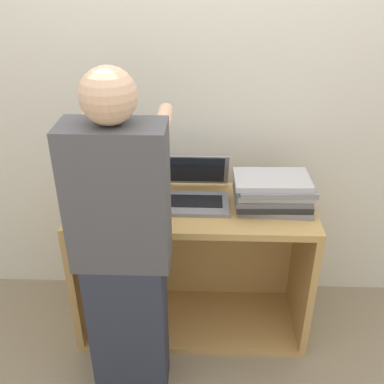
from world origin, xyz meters
TOP-DOWN VIEW (x-y plane):
  - ground_plane at (0.00, 0.00)m, footprint 12.00×12.00m
  - wall_back at (0.00, 0.60)m, footprint 8.00×0.05m
  - cart at (0.00, 0.32)m, footprint 1.22×0.50m
  - laptop_open at (0.00, 0.30)m, footprint 0.36×0.33m
  - laptop_stack_left at (-0.40, 0.25)m, footprint 0.38×0.25m
  - laptop_stack_right at (0.40, 0.25)m, footprint 0.39×0.25m
  - person at (-0.28, -0.17)m, footprint 0.40×0.52m

SIDE VIEW (x-z plane):
  - ground_plane at x=0.00m, z-range 0.00..0.00m
  - cart at x=0.00m, z-range 0.00..0.79m
  - person at x=-0.28m, z-range 0.00..1.58m
  - laptop_open at x=0.00m, z-range 0.72..0.94m
  - laptop_stack_right at x=0.40m, z-range 0.79..0.95m
  - laptop_stack_left at x=-0.40m, z-range 0.79..0.98m
  - wall_back at x=0.00m, z-range 0.00..2.40m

